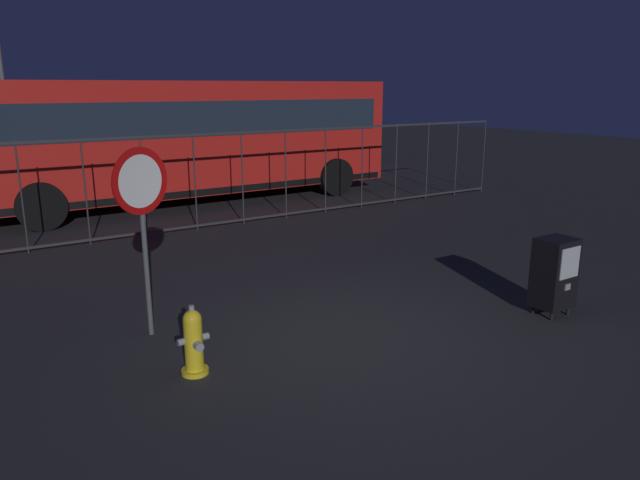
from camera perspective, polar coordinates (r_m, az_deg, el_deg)
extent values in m
plane|color=#262628|center=(7.08, 3.35, -9.47)|extent=(60.00, 60.00, 0.00)
cylinder|color=yellow|center=(6.41, -11.91, -12.21)|extent=(0.28, 0.28, 0.05)
cylinder|color=yellow|center=(6.29, -12.05, -9.76)|extent=(0.19, 0.19, 0.55)
sphere|color=yellow|center=(6.18, -12.19, -7.44)|extent=(0.19, 0.19, 0.19)
cylinder|color=gray|center=(6.14, -12.25, -6.40)|extent=(0.06, 0.06, 0.05)
cylinder|color=gray|center=(6.16, -11.60, -9.98)|extent=(0.09, 0.08, 0.09)
cylinder|color=gray|center=(6.22, -13.21, -9.53)|extent=(0.07, 0.07, 0.07)
cylinder|color=gray|center=(6.31, -10.97, -9.08)|extent=(0.07, 0.07, 0.07)
cylinder|color=black|center=(8.12, 21.36, -6.81)|extent=(0.04, 0.04, 0.12)
cylinder|color=black|center=(8.39, 22.71, -6.27)|extent=(0.04, 0.04, 0.12)
cylinder|color=black|center=(8.27, 19.78, -6.27)|extent=(0.04, 0.04, 0.12)
cylinder|color=black|center=(8.53, 21.16, -5.77)|extent=(0.04, 0.04, 0.12)
cube|color=black|center=(8.17, 21.58, -2.92)|extent=(0.48, 0.40, 0.90)
cube|color=#B2B7BF|center=(8.01, 22.89, -2.04)|extent=(0.36, 0.01, 0.40)
cube|color=gray|center=(8.10, 22.69, -4.18)|extent=(0.10, 0.02, 0.08)
cylinder|color=#4C4F54|center=(7.13, -16.49, -0.51)|extent=(0.06, 0.06, 2.20)
cylinder|color=red|center=(6.96, -16.88, 5.43)|extent=(0.71, 0.31, 0.76)
cylinder|color=white|center=(6.95, -16.85, 5.41)|extent=(0.56, 0.23, 0.60)
cube|color=#2D2D33|center=(12.01, -14.53, 9.67)|extent=(18.00, 0.04, 0.05)
cube|color=#2D2D33|center=(12.29, -13.99, 1.05)|extent=(18.00, 0.04, 0.05)
cylinder|color=#2D2D33|center=(11.54, -26.73, 3.63)|extent=(0.03, 0.03, 2.00)
cylinder|color=#2D2D33|center=(11.71, -21.60, 4.30)|extent=(0.03, 0.03, 2.00)
cylinder|color=#2D2D33|center=(11.96, -16.64, 4.91)|extent=(0.03, 0.03, 2.00)
cylinder|color=#2D2D33|center=(12.30, -11.92, 5.46)|extent=(0.03, 0.03, 2.00)
cylinder|color=#2D2D33|center=(12.72, -7.46, 5.94)|extent=(0.03, 0.03, 2.00)
cylinder|color=#2D2D33|center=(13.21, -3.31, 6.36)|extent=(0.03, 0.03, 2.00)
cylinder|color=#2D2D33|center=(13.76, 0.53, 6.71)|extent=(0.03, 0.03, 2.00)
cylinder|color=#2D2D33|center=(14.37, 4.07, 7.01)|extent=(0.03, 0.03, 2.00)
cylinder|color=#2D2D33|center=(15.03, 7.31, 7.26)|extent=(0.03, 0.03, 2.00)
cylinder|color=#2D2D33|center=(15.74, 10.27, 7.47)|extent=(0.03, 0.03, 2.00)
cylinder|color=#2D2D33|center=(16.48, 12.97, 7.65)|extent=(0.03, 0.03, 2.00)
cylinder|color=#2D2D33|center=(17.26, 15.44, 7.79)|extent=(0.03, 0.03, 2.00)
cube|color=red|center=(15.36, -12.71, 9.72)|extent=(10.52, 2.56, 2.65)
cube|color=#1E2838|center=(15.33, -12.81, 11.49)|extent=(9.89, 2.58, 0.80)
cube|color=black|center=(15.51, -12.46, 5.21)|extent=(10.31, 2.57, 0.16)
cylinder|color=black|center=(16.13, 1.50, 6.07)|extent=(1.00, 0.29, 1.00)
cylinder|color=black|center=(18.21, -3.06, 7.03)|extent=(1.00, 0.29, 1.00)
cylinder|color=black|center=(13.38, -25.23, 2.92)|extent=(1.00, 0.29, 1.00)
cylinder|color=black|center=(15.83, -26.67, 4.37)|extent=(1.00, 0.29, 1.00)
cube|color=red|center=(21.17, -8.78, 11.14)|extent=(10.57, 2.82, 2.65)
cube|color=#1E2838|center=(21.15, -8.83, 12.43)|extent=(9.94, 2.82, 0.80)
cube|color=black|center=(21.28, -8.65, 7.84)|extent=(10.36, 2.82, 0.16)
cylinder|color=black|center=(22.12, 1.45, 8.39)|extent=(1.01, 0.31, 1.00)
cylinder|color=black|center=(24.17, -2.12, 8.90)|extent=(1.01, 0.31, 1.00)
cylinder|color=black|center=(18.74, -17.07, 6.63)|extent=(1.01, 0.31, 1.00)
cylinder|color=black|center=(21.11, -19.23, 7.29)|extent=(1.01, 0.31, 1.00)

